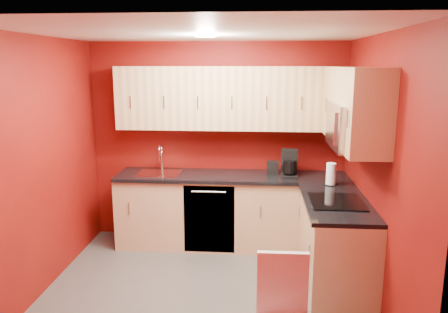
# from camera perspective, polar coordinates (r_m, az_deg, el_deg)

# --- Properties ---
(floor) EXTENTS (3.20, 3.20, 0.00)m
(floor) POSITION_cam_1_polar(r_m,az_deg,el_deg) (4.55, -2.58, -17.34)
(floor) COLOR #4A4845
(floor) RESTS_ON ground
(ceiling) EXTENTS (3.20, 3.20, 0.00)m
(ceiling) POSITION_cam_1_polar(r_m,az_deg,el_deg) (3.97, -2.93, 15.92)
(ceiling) COLOR white
(ceiling) RESTS_ON wall_back
(wall_back) EXTENTS (3.20, 0.00, 3.20)m
(wall_back) POSITION_cam_1_polar(r_m,az_deg,el_deg) (5.54, -0.83, 1.84)
(wall_back) COLOR maroon
(wall_back) RESTS_ON floor
(wall_front) EXTENTS (3.20, 0.00, 3.20)m
(wall_front) POSITION_cam_1_polar(r_m,az_deg,el_deg) (2.67, -6.78, -9.58)
(wall_front) COLOR maroon
(wall_front) RESTS_ON floor
(wall_left) EXTENTS (0.00, 3.00, 3.00)m
(wall_left) POSITION_cam_1_polar(r_m,az_deg,el_deg) (4.56, -23.11, -1.35)
(wall_left) COLOR maroon
(wall_left) RESTS_ON floor
(wall_right) EXTENTS (0.00, 3.00, 3.00)m
(wall_right) POSITION_cam_1_polar(r_m,az_deg,el_deg) (4.20, 19.49, -2.16)
(wall_right) COLOR maroon
(wall_right) RESTS_ON floor
(base_cabinets_back) EXTENTS (2.80, 0.60, 0.87)m
(base_cabinets_back) POSITION_cam_1_polar(r_m,az_deg,el_deg) (5.44, 1.02, -7.22)
(base_cabinets_back) COLOR tan
(base_cabinets_back) RESTS_ON floor
(base_cabinets_right) EXTENTS (0.60, 1.30, 0.87)m
(base_cabinets_right) POSITION_cam_1_polar(r_m,az_deg,el_deg) (4.62, 14.31, -11.22)
(base_cabinets_right) COLOR tan
(base_cabinets_right) RESTS_ON floor
(countertop_back) EXTENTS (2.80, 0.63, 0.04)m
(countertop_back) POSITION_cam_1_polar(r_m,az_deg,el_deg) (5.30, 1.03, -2.62)
(countertop_back) COLOR black
(countertop_back) RESTS_ON base_cabinets_back
(countertop_right) EXTENTS (0.63, 1.27, 0.04)m
(countertop_right) POSITION_cam_1_polar(r_m,az_deg,el_deg) (4.45, 14.45, -5.90)
(countertop_right) COLOR black
(countertop_right) RESTS_ON base_cabinets_right
(upper_cabinets_back) EXTENTS (2.80, 0.35, 0.75)m
(upper_cabinets_back) POSITION_cam_1_polar(r_m,az_deg,el_deg) (5.28, 1.16, 7.63)
(upper_cabinets_back) COLOR #E2B380
(upper_cabinets_back) RESTS_ON wall_back
(upper_cabinets_right) EXTENTS (0.35, 1.55, 0.75)m
(upper_cabinets_right) POSITION_cam_1_polar(r_m,az_deg,el_deg) (4.48, 16.44, 7.17)
(upper_cabinets_right) COLOR #E2B380
(upper_cabinets_right) RESTS_ON wall_right
(microwave) EXTENTS (0.42, 0.76, 0.42)m
(microwave) POSITION_cam_1_polar(r_m,az_deg,el_deg) (4.27, 16.51, 3.86)
(microwave) COLOR silver
(microwave) RESTS_ON upper_cabinets_right
(cooktop) EXTENTS (0.50, 0.55, 0.01)m
(cooktop) POSITION_cam_1_polar(r_m,az_deg,el_deg) (4.41, 14.48, -5.73)
(cooktop) COLOR black
(cooktop) RESTS_ON countertop_right
(sink) EXTENTS (0.52, 0.42, 0.35)m
(sink) POSITION_cam_1_polar(r_m,az_deg,el_deg) (5.43, -8.49, -1.81)
(sink) COLOR silver
(sink) RESTS_ON countertop_back
(dishwasher_front) EXTENTS (0.60, 0.02, 0.82)m
(dishwasher_front) POSITION_cam_1_polar(r_m,az_deg,el_deg) (5.19, -1.95, -8.20)
(dishwasher_front) COLOR black
(dishwasher_front) RESTS_ON base_cabinets_back
(downlight) EXTENTS (0.20, 0.20, 0.01)m
(downlight) POSITION_cam_1_polar(r_m,az_deg,el_deg) (4.27, -2.40, 15.45)
(downlight) COLOR white
(downlight) RESTS_ON ceiling
(coffee_maker) EXTENTS (0.21, 0.27, 0.32)m
(coffee_maker) POSITION_cam_1_polar(r_m,az_deg,el_deg) (5.23, 8.54, -0.92)
(coffee_maker) COLOR black
(coffee_maker) RESTS_ON countertop_back
(napkin_holder) EXTENTS (0.14, 0.14, 0.15)m
(napkin_holder) POSITION_cam_1_polar(r_m,az_deg,el_deg) (5.37, 6.37, -1.45)
(napkin_holder) COLOR black
(napkin_holder) RESTS_ON countertop_back
(paper_towel) EXTENTS (0.14, 0.14, 0.25)m
(paper_towel) POSITION_cam_1_polar(r_m,az_deg,el_deg) (4.97, 13.79, -2.24)
(paper_towel) COLOR white
(paper_towel) RESTS_ON countertop_right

